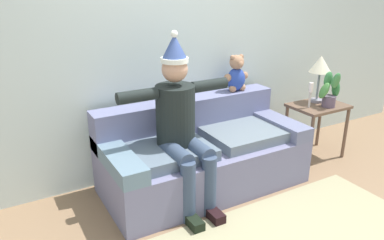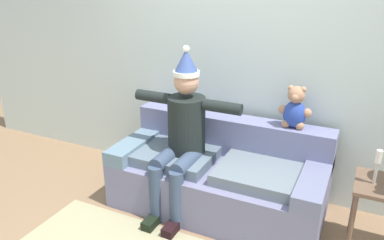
# 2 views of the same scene
# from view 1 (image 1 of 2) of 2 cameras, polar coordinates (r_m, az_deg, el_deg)

# --- Properties ---
(back_wall) EXTENTS (7.00, 0.10, 2.70)m
(back_wall) POSITION_cam_1_polar(r_m,az_deg,el_deg) (3.77, -2.60, 12.22)
(back_wall) COLOR silver
(back_wall) RESTS_ON ground_plane
(couch) EXTENTS (1.91, 0.89, 0.80)m
(couch) POSITION_cam_1_polar(r_m,az_deg,el_deg) (3.62, 1.47, -5.18)
(couch) COLOR slate
(couch) RESTS_ON ground_plane
(person_seated) EXTENTS (1.02, 0.77, 1.51)m
(person_seated) POSITION_cam_1_polar(r_m,az_deg,el_deg) (3.18, -1.74, -0.23)
(person_seated) COLOR black
(person_seated) RESTS_ON ground_plane
(teddy_bear) EXTENTS (0.29, 0.17, 0.38)m
(teddy_bear) POSITION_cam_1_polar(r_m,az_deg,el_deg) (3.92, 6.75, 6.84)
(teddy_bear) COLOR #2944A4
(teddy_bear) RESTS_ON couch
(side_table) EXTENTS (0.59, 0.44, 0.61)m
(side_table) POSITION_cam_1_polar(r_m,az_deg,el_deg) (4.36, 18.49, 0.96)
(side_table) COLOR brown
(side_table) RESTS_ON ground_plane
(table_lamp) EXTENTS (0.24, 0.24, 0.52)m
(table_lamp) POSITION_cam_1_polar(r_m,az_deg,el_deg) (4.32, 18.90, 7.70)
(table_lamp) COLOR gray
(table_lamp) RESTS_ON side_table
(potted_plant) EXTENTS (0.26, 0.21, 0.40)m
(potted_plant) POSITION_cam_1_polar(r_m,az_deg,el_deg) (4.25, 20.22, 4.20)
(potted_plant) COLOR #5E4D61
(potted_plant) RESTS_ON side_table
(candle_tall) EXTENTS (0.04, 0.04, 0.27)m
(candle_tall) POSITION_cam_1_polar(r_m,az_deg,el_deg) (4.14, 17.54, 4.12)
(candle_tall) COLOR beige
(candle_tall) RESTS_ON side_table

